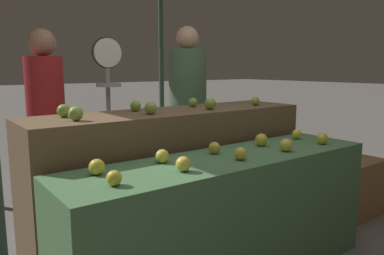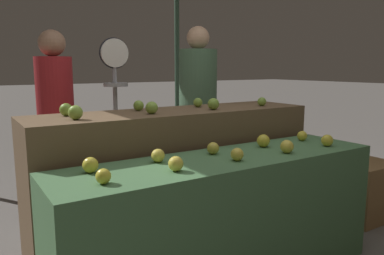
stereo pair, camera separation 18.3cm
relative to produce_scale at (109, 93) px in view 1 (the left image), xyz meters
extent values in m
cylinder|color=#33513D|center=(1.66, 1.83, 0.22)|extent=(0.07, 0.07, 2.73)
cube|color=#4C7A4C|center=(0.23, -1.20, -0.74)|extent=(2.14, 0.55, 0.81)
cube|color=brown|center=(0.23, -0.60, -0.63)|extent=(2.14, 0.55, 1.05)
sphere|color=gold|center=(-0.57, -1.31, -0.30)|extent=(0.07, 0.07, 0.07)
sphere|color=yellow|center=(-0.17, -1.30, -0.29)|extent=(0.08, 0.08, 0.08)
sphere|color=yellow|center=(0.24, -1.30, -0.30)|extent=(0.08, 0.08, 0.08)
sphere|color=yellow|center=(0.64, -1.32, -0.29)|extent=(0.09, 0.09, 0.09)
sphere|color=gold|center=(1.04, -1.32, -0.29)|extent=(0.08, 0.08, 0.08)
sphere|color=gold|center=(-0.57, -1.09, -0.29)|extent=(0.08, 0.08, 0.08)
sphere|color=yellow|center=(-0.17, -1.08, -0.30)|extent=(0.08, 0.08, 0.08)
sphere|color=gold|center=(0.22, -1.09, -0.30)|extent=(0.08, 0.08, 0.08)
sphere|color=gold|center=(0.64, -1.10, -0.29)|extent=(0.09, 0.09, 0.09)
sphere|color=gold|center=(1.05, -1.08, -0.30)|extent=(0.07, 0.07, 0.07)
sphere|color=#84AD3D|center=(-0.53, -0.70, -0.06)|extent=(0.09, 0.09, 0.09)
sphere|color=#84AD3D|center=(-0.01, -0.70, -0.06)|extent=(0.09, 0.09, 0.09)
sphere|color=#7AA338|center=(0.49, -0.72, -0.06)|extent=(0.09, 0.09, 0.09)
sphere|color=#7AA338|center=(0.98, -0.70, -0.07)|extent=(0.07, 0.07, 0.07)
sphere|color=#7AA338|center=(-0.53, -0.50, -0.06)|extent=(0.08, 0.08, 0.08)
sphere|color=#7AA338|center=(-0.01, -0.48, -0.06)|extent=(0.08, 0.08, 0.08)
sphere|color=#7AA338|center=(0.50, -0.49, -0.07)|extent=(0.07, 0.07, 0.07)
cylinder|color=#99999E|center=(0.00, 0.01, -0.40)|extent=(0.04, 0.04, 1.50)
cylinder|color=black|center=(0.00, 0.01, 0.33)|extent=(0.25, 0.01, 0.25)
cylinder|color=silver|center=(0.00, -0.01, 0.33)|extent=(0.23, 0.02, 0.23)
cylinder|color=#99999E|center=(0.00, -0.01, 0.14)|extent=(0.01, 0.01, 0.14)
cylinder|color=#99999E|center=(0.00, -0.01, 0.07)|extent=(0.20, 0.20, 0.03)
cube|color=#2D2D38|center=(-0.42, 0.29, -0.76)|extent=(0.25, 0.18, 0.77)
cylinder|color=maroon|center=(-0.42, 0.29, -0.04)|extent=(0.36, 0.36, 0.67)
sphere|color=#936B51|center=(-0.42, 0.29, 0.41)|extent=(0.22, 0.22, 0.22)
cube|color=#2D2D38|center=(1.02, 0.30, -0.74)|extent=(0.34, 0.26, 0.82)
cylinder|color=#476B4C|center=(1.02, 0.30, 0.04)|extent=(0.50, 0.50, 0.72)
sphere|color=tan|center=(1.02, 0.30, 0.51)|extent=(0.23, 0.23, 0.23)
cube|color=#9E7547|center=(1.92, -1.01, -0.89)|extent=(0.52, 0.52, 0.52)
camera|label=1|loc=(-1.29, -2.87, 0.21)|focal=35.00mm
camera|label=2|loc=(-1.13, -2.97, 0.21)|focal=35.00mm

